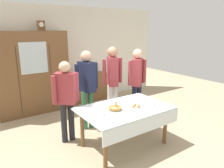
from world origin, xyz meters
TOP-DOWN VIEW (x-y plane):
  - ground_plane at (0.00, 0.00)m, footprint 12.00×12.00m
  - back_wall at (0.00, 2.65)m, footprint 6.40×0.10m
  - dining_table at (0.00, -0.24)m, footprint 1.61×1.05m
  - wall_cabinet at (-0.90, 2.35)m, footprint 1.74×0.46m
  - mantel_clock at (-0.61, 2.35)m, footprint 0.18×0.11m
  - bookshelf_low at (0.68, 2.41)m, footprint 1.11×0.35m
  - book_stack at (0.68, 2.41)m, footprint 0.15×0.23m
  - tea_cup_mid_left at (-0.52, -0.26)m, footprint 0.13×0.13m
  - tea_cup_near_left at (0.51, -0.39)m, footprint 0.13×0.13m
  - tea_cup_far_right at (0.21, 0.01)m, footprint 0.13×0.13m
  - bread_basket at (-0.21, -0.19)m, footprint 0.24×0.24m
  - pastry_plate at (0.17, -0.31)m, footprint 0.28×0.28m
  - spoon_front_edge at (-0.59, -0.00)m, footprint 0.12×0.02m
  - spoon_far_left at (-0.00, -0.07)m, footprint 0.12×0.02m
  - person_behind_table_left at (-0.80, 0.52)m, footprint 0.52×0.39m
  - person_near_right_end at (1.00, 0.62)m, footprint 0.52×0.38m
  - person_by_cabinet at (-0.22, 0.80)m, footprint 0.52×0.39m
  - person_beside_shelf at (0.47, 0.86)m, footprint 0.52×0.41m

SIDE VIEW (x-z plane):
  - ground_plane at x=0.00m, z-range 0.00..0.00m
  - bookshelf_low at x=0.68m, z-range 0.00..0.81m
  - dining_table at x=0.00m, z-range 0.27..1.01m
  - spoon_front_edge at x=-0.59m, z-range 0.73..0.74m
  - spoon_far_left at x=0.00m, z-range 0.73..0.74m
  - pastry_plate at x=0.17m, z-range 0.73..0.77m
  - tea_cup_near_left at x=0.51m, z-range 0.73..0.79m
  - tea_cup_far_right at x=0.21m, z-range 0.73..0.79m
  - tea_cup_mid_left at x=-0.52m, z-range 0.73..0.79m
  - bread_basket at x=-0.21m, z-range 0.69..0.85m
  - book_stack at x=0.68m, z-range 0.81..0.88m
  - person_behind_table_left at x=-0.80m, z-range 0.16..1.71m
  - person_near_right_end at x=1.00m, z-range 0.18..1.84m
  - person_by_cabinet at x=-0.22m, z-range 0.19..1.86m
  - wall_cabinet at x=-0.90m, z-range 0.00..2.05m
  - person_beside_shelf at x=0.47m, z-range 0.19..1.91m
  - back_wall at x=0.00m, z-range 0.00..2.70m
  - mantel_clock at x=-0.61m, z-range 2.05..2.29m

